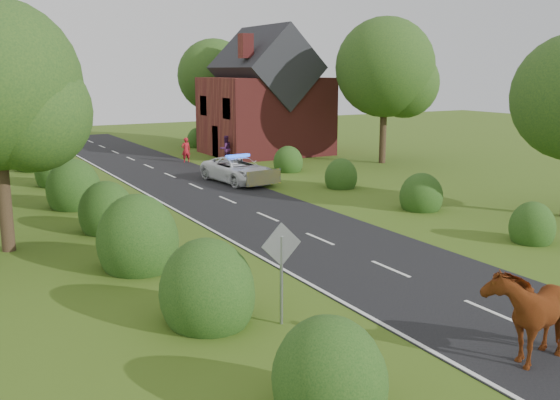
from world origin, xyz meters
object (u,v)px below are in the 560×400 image
road_sign (281,258)px  pedestrian_red (186,150)px  police_van (238,170)px  cow (529,318)px  pedestrian_purple (226,149)px

road_sign → pedestrian_red: (7.75, 26.53, -0.82)m
pedestrian_red → police_van: bearing=91.5°
cow → pedestrian_purple: size_ratio=1.38×
police_van → pedestrian_red: (0.25, 8.52, 0.13)m
road_sign → pedestrian_red: size_ratio=1.52×
pedestrian_red → pedestrian_purple: 2.63m
road_sign → cow: (3.76, -4.08, -0.79)m
pedestrian_purple → police_van: bearing=66.3°
pedestrian_red → pedestrian_purple: bearing=158.1°
road_sign → police_van: 19.54m
pedestrian_purple → cow: bearing=73.7°
cow → pedestrian_red: 30.87m
road_sign → pedestrian_purple: (10.14, 25.42, -0.77)m
road_sign → police_van: road_sign is taller
cow → police_van: 22.41m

